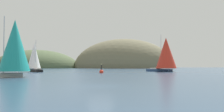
# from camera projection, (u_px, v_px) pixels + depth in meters

# --- Properties ---
(ground_plane) EXTENTS (360.00, 360.00, 0.00)m
(ground_plane) POSITION_uv_depth(u_px,v_px,m) (100.00, 86.00, 23.25)
(ground_plane) COLOR #2D4760
(headland_left) EXTENTS (58.60, 44.00, 24.72)m
(headland_left) POSITION_uv_depth(u_px,v_px,m) (36.00, 68.00, 159.83)
(headland_left) COLOR #4C5B3D
(headland_left) RESTS_ON ground_plane
(headland_center) EXTENTS (67.59, 44.00, 39.24)m
(headland_center) POSITION_uv_depth(u_px,v_px,m) (124.00, 68.00, 157.93)
(headland_center) COLOR #6B664C
(headland_center) RESTS_ON ground_plane
(sailboat_teal_sail) EXTENTS (9.48, 6.78, 10.22)m
(sailboat_teal_sail) POSITION_uv_depth(u_px,v_px,m) (14.00, 47.00, 39.43)
(sailboat_teal_sail) COLOR #B7B2A8
(sailboat_teal_sail) RESTS_ON ground_plane
(sailboat_white_mainsail) EXTENTS (6.71, 7.48, 9.53)m
(sailboat_white_mainsail) POSITION_uv_depth(u_px,v_px,m) (34.00, 57.00, 70.72)
(sailboat_white_mainsail) COLOR black
(sailboat_white_mainsail) RESTS_ON ground_plane
(sailboat_scarlet_sail) EXTENTS (10.12, 10.17, 11.53)m
(sailboat_scarlet_sail) POSITION_uv_depth(u_px,v_px,m) (166.00, 54.00, 72.07)
(sailboat_scarlet_sail) COLOR navy
(sailboat_scarlet_sail) RESTS_ON ground_plane
(channel_buoy) EXTENTS (1.10, 1.10, 2.64)m
(channel_buoy) POSITION_uv_depth(u_px,v_px,m) (101.00, 72.00, 60.46)
(channel_buoy) COLOR red
(channel_buoy) RESTS_ON ground_plane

